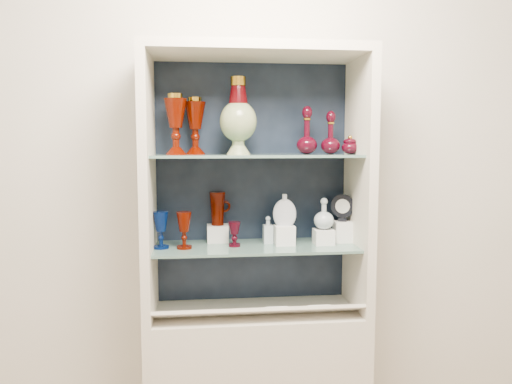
{
  "coord_description": "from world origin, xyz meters",
  "views": [
    {
      "loc": [
        -0.25,
        -0.7,
        1.53
      ],
      "look_at": [
        0.0,
        1.53,
        1.3
      ],
      "focal_mm": 35.0,
      "sensor_mm": 36.0,
      "label": 1
    }
  ],
  "objects": [
    {
      "name": "ruby_goblet_small",
      "position": [
        -0.1,
        1.54,
        1.11
      ],
      "size": [
        0.07,
        0.07,
        0.11
      ],
      "primitive_type": null,
      "rotation": [
        0.0,
        0.0,
        0.25
      ],
      "color": "#3B0411",
      "rests_on": "shelf_lower"
    },
    {
      "name": "label_card_0",
      "position": [
        0.07,
        1.42,
        0.8
      ],
      "size": [
        0.1,
        0.06,
        0.03
      ],
      "primitive_type": "cube",
      "rotation": [
        -0.44,
        0.0,
        0.0
      ],
      "color": "white",
      "rests_on": "label_ledge"
    },
    {
      "name": "ruby_decanter_a",
      "position": [
        0.24,
        1.57,
        1.59
      ],
      "size": [
        0.12,
        0.12,
        0.25
      ],
      "primitive_type": null,
      "rotation": [
        0.0,
        0.0,
        0.25
      ],
      "color": "#3B0411",
      "rests_on": "shelf_upper"
    },
    {
      "name": "cabinet_top_cap",
      "position": [
        0.0,
        1.53,
        1.92
      ],
      "size": [
        1.0,
        0.4,
        0.04
      ],
      "primitive_type": "cube",
      "color": "beige",
      "rests_on": "cabinet_side_left"
    },
    {
      "name": "ruby_goblet_tall",
      "position": [
        -0.32,
        1.52,
        1.13
      ],
      "size": [
        0.09,
        0.09,
        0.17
      ],
      "primitive_type": null,
      "rotation": [
        0.0,
        0.0,
        0.3
      ],
      "color": "#470B00",
      "rests_on": "shelf_lower"
    },
    {
      "name": "label_card_1",
      "position": [
        0.26,
        1.42,
        0.8
      ],
      "size": [
        0.1,
        0.06,
        0.03
      ],
      "primitive_type": "cube",
      "rotation": [
        -0.44,
        0.0,
        0.0
      ],
      "color": "white",
      "rests_on": "label_ledge"
    },
    {
      "name": "cobalt_goblet",
      "position": [
        -0.43,
        1.54,
        1.13
      ],
      "size": [
        0.07,
        0.07,
        0.17
      ],
      "primitive_type": null,
      "rotation": [
        0.0,
        0.0,
        0.04
      ],
      "color": "#001041",
      "rests_on": "shelf_lower"
    },
    {
      "name": "enamel_urn",
      "position": [
        -0.08,
        1.55,
        1.64
      ],
      "size": [
        0.21,
        0.21,
        0.34
      ],
      "primitive_type": null,
      "rotation": [
        0.0,
        0.0,
        0.33
      ],
      "color": "#0E4018",
      "rests_on": "shelf_upper"
    },
    {
      "name": "cabinet_side_left",
      "position": [
        -0.48,
        1.53,
        1.32
      ],
      "size": [
        0.04,
        0.4,
        1.15
      ],
      "primitive_type": "cube",
      "color": "beige",
      "rests_on": "cabinet_base"
    },
    {
      "name": "riser_clear_round_decanter",
      "position": [
        0.32,
        1.54,
        1.08
      ],
      "size": [
        0.09,
        0.09,
        0.07
      ],
      "primitive_type": "cube",
      "color": "silver",
      "rests_on": "shelf_lower"
    },
    {
      "name": "wall_back",
      "position": [
        0.0,
        1.75,
        1.4
      ],
      "size": [
        3.5,
        0.02,
        2.8
      ],
      "primitive_type": "cube",
      "color": "beige",
      "rests_on": "ground"
    },
    {
      "name": "pedestal_lamp_right",
      "position": [
        -0.27,
        1.63,
        1.6
      ],
      "size": [
        0.12,
        0.12,
        0.26
      ],
      "primitive_type": null,
      "rotation": [
        0.0,
        0.0,
        -0.29
      ],
      "color": "#470B00",
      "rests_on": "shelf_upper"
    },
    {
      "name": "riser_ruby_pitcher",
      "position": [
        -0.17,
        1.66,
        1.09
      ],
      "size": [
        0.1,
        0.1,
        0.08
      ],
      "primitive_type": "cube",
      "color": "silver",
      "rests_on": "shelf_lower"
    },
    {
      "name": "ruby_pitcher",
      "position": [
        -0.17,
        1.66,
        1.21
      ],
      "size": [
        0.14,
        0.11,
        0.16
      ],
      "primitive_type": null,
      "rotation": [
        0.0,
        0.0,
        0.3
      ],
      "color": "#470B00",
      "rests_on": "riser_ruby_pitcher"
    },
    {
      "name": "ruby_decanter_b",
      "position": [
        0.35,
        1.57,
        1.57
      ],
      "size": [
        0.1,
        0.1,
        0.21
      ],
      "primitive_type": null,
      "rotation": [
        0.0,
        0.0,
        0.07
      ],
      "color": "#3B0411",
      "rests_on": "shelf_upper"
    },
    {
      "name": "cabinet_back_panel",
      "position": [
        0.0,
        1.72,
        1.32
      ],
      "size": [
        0.98,
        0.02,
        1.15
      ],
      "primitive_type": "cube",
      "color": "black",
      "rests_on": "cabinet_base"
    },
    {
      "name": "clear_round_decanter",
      "position": [
        0.32,
        1.54,
        1.19
      ],
      "size": [
        0.1,
        0.1,
        0.14
      ],
      "primitive_type": null,
      "rotation": [
        0.0,
        0.0,
        -0.03
      ],
      "color": "#A6B8C0",
      "rests_on": "riser_clear_round_decanter"
    },
    {
      "name": "cameo_medallion",
      "position": [
        0.42,
        1.58,
        1.22
      ],
      "size": [
        0.12,
        0.08,
        0.13
      ],
      "primitive_type": null,
      "rotation": [
        0.0,
        0.0,
        -0.42
      ],
      "color": "black",
      "rests_on": "riser_cameo_medallion"
    },
    {
      "name": "riser_flat_flask",
      "position": [
        0.14,
        1.55,
        1.09
      ],
      "size": [
        0.09,
        0.09,
        0.09
      ],
      "primitive_type": "cube",
      "color": "silver",
      "rests_on": "shelf_lower"
    },
    {
      "name": "shelf_upper",
      "position": [
        0.0,
        1.55,
        1.46
      ],
      "size": [
        0.92,
        0.34,
        0.01
      ],
      "primitive_type": "cube",
      "color": "slate",
      "rests_on": "cabinet_side_left"
    },
    {
      "name": "pedestal_lamp_left",
      "position": [
        -0.36,
        1.57,
        1.6
      ],
      "size": [
        0.14,
        0.14,
        0.27
      ],
      "primitive_type": null,
      "rotation": [
        0.0,
        0.0,
        -0.43
      ],
      "color": "#470B00",
      "rests_on": "shelf_upper"
    },
    {
      "name": "shelf_lower",
      "position": [
        0.0,
        1.55,
        1.04
      ],
      "size": [
        0.92,
        0.34,
        0.01
      ],
      "primitive_type": "cube",
      "color": "slate",
      "rests_on": "cabinet_side_left"
    },
    {
      "name": "riser_cameo_medallion",
      "position": [
        0.42,
        1.58,
        1.1
      ],
      "size": [
        0.08,
        0.08,
        0.1
      ],
      "primitive_type": "cube",
      "color": "silver",
      "rests_on": "shelf_lower"
    },
    {
      "name": "flat_flask",
      "position": [
        0.14,
        1.55,
        1.22
      ],
      "size": [
        0.11,
        0.06,
        0.15
      ],
      "primitive_type": null,
      "rotation": [
        0.0,
        0.0,
        -0.2
      ],
      "color": "silver",
      "rests_on": "riser_flat_flask"
    },
    {
      "name": "clear_square_bottle",
      "position": [
        0.06,
        1.59,
        1.11
      ],
      "size": [
        0.05,
        0.05,
        0.13
      ],
      "primitive_type": null,
      "rotation": [
        0.0,
        0.0,
        0.05
      ],
      "color": "#A6B8C0",
      "rests_on": "shelf_lower"
    },
    {
      "name": "label_ledge",
      "position": [
        0.0,
        1.42,
        0.78
      ],
      "size": [
        0.92,
        0.17,
        0.09
      ],
      "primitive_type": "cube",
      "rotation": [
        -0.44,
        0.0,
        0.0
      ],
      "color": "beige",
      "rests_on": "cabinet_base"
    },
    {
      "name": "lidded_bowl",
      "position": [
        0.44,
        1.54,
        1.51
      ],
      "size": [
        0.1,
        0.1,
        0.09
      ],
      "primitive_type": null,
      "rotation": [
        0.0,
        0.0,
        -0.4
      ],
      "color": "#3B0411",
      "rests_on": "shelf_upper"
    },
    {
      "name": "cabinet_side_right",
      "position": [
        0.48,
        1.53,
        1.32
      ],
      "size": [
        0.04,
        0.4,
        1.15
      ],
      "primitive_type": "cube",
      "color": "beige",
      "rests_on": "cabinet_base"
    }
  ]
}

